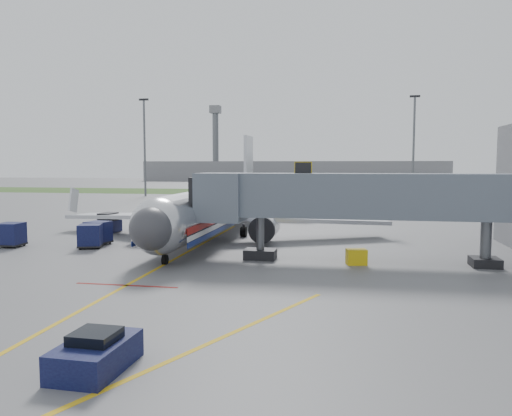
% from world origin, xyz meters
% --- Properties ---
extents(ground, '(400.00, 400.00, 0.00)m').
position_xyz_m(ground, '(0.00, 0.00, 0.00)').
color(ground, '#565659').
rests_on(ground, ground).
extents(grass_strip, '(300.00, 25.00, 0.01)m').
position_xyz_m(grass_strip, '(0.00, 90.00, 0.01)').
color(grass_strip, '#2D4C1E').
rests_on(grass_strip, ground).
extents(apron_markings, '(21.52, 50.00, 0.01)m').
position_xyz_m(apron_markings, '(0.00, -7.40, 0.00)').
color(apron_markings, gold).
rests_on(apron_markings, ground).
extents(airliner, '(32.10, 35.67, 10.25)m').
position_xyz_m(airliner, '(0.00, 15.25, 2.65)').
color(airliner, silver).
rests_on(airliner, ground).
extents(jet_bridge, '(25.30, 4.00, 6.90)m').
position_xyz_m(jet_bridge, '(12.86, 5.00, 4.47)').
color(jet_bridge, slate).
rests_on(jet_bridge, ground).
extents(light_mast_left, '(2.00, 0.44, 20.40)m').
position_xyz_m(light_mast_left, '(-30.00, 70.00, 10.78)').
color(light_mast_left, '#595B60').
rests_on(light_mast_left, ground).
extents(light_mast_right, '(2.00, 0.44, 20.40)m').
position_xyz_m(light_mast_right, '(25.00, 75.00, 10.78)').
color(light_mast_right, '#595B60').
rests_on(light_mast_right, ground).
extents(distant_terminal, '(120.00, 14.00, 8.00)m').
position_xyz_m(distant_terminal, '(-10.00, 170.00, 4.00)').
color(distant_terminal, slate).
rests_on(distant_terminal, ground).
extents(control_tower, '(4.00, 4.00, 30.00)m').
position_xyz_m(control_tower, '(-40.00, 165.00, 17.33)').
color(control_tower, '#595B60').
rests_on(control_tower, ground).
extents(pushback_tug, '(2.02, 3.19, 1.30)m').
position_xyz_m(pushback_tug, '(4.00, -14.89, 0.54)').
color(pushback_tug, black).
rests_on(pushback_tug, ground).
extents(baggage_tug, '(1.68, 2.93, 1.98)m').
position_xyz_m(baggage_tug, '(-11.05, 15.75, 0.87)').
color(baggage_tug, black).
rests_on(baggage_tug, ground).
extents(baggage_cart_a, '(2.08, 2.08, 1.93)m').
position_xyz_m(baggage_cart_a, '(-8.53, 8.94, 0.98)').
color(baggage_cart_a, black).
rests_on(baggage_cart_a, ground).
extents(baggage_cart_b, '(1.91, 1.91, 1.96)m').
position_xyz_m(baggage_cart_b, '(-14.90, 6.51, 1.00)').
color(baggage_cart_b, black).
rests_on(baggage_cart_b, ground).
extents(baggage_cart_c, '(2.23, 2.23, 1.91)m').
position_xyz_m(baggage_cart_c, '(-8.24, 7.13, 0.97)').
color(baggage_cart_c, black).
rests_on(baggage_cart_c, ground).
extents(belt_loader, '(2.23, 4.94, 2.34)m').
position_xyz_m(belt_loader, '(-6.47, 14.30, 0.58)').
color(belt_loader, black).
rests_on(belt_loader, ground).
extents(ground_power_cart, '(1.48, 1.14, 1.05)m').
position_xyz_m(ground_power_cart, '(12.69, 4.20, 0.52)').
color(ground_power_cart, gold).
rests_on(ground_power_cart, ground).
extents(ramp_worker, '(0.86, 0.75, 1.98)m').
position_xyz_m(ramp_worker, '(-5.54, 12.56, 0.99)').
color(ramp_worker, '#B0CB17').
rests_on(ramp_worker, ground).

